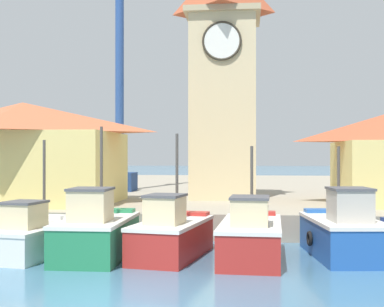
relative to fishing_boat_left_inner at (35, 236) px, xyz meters
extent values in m
plane|color=teal|center=(3.72, -5.14, -0.67)|extent=(300.00, 300.00, 0.00)
cube|color=#9E937F|center=(3.72, 23.54, -0.13)|extent=(120.00, 40.00, 1.07)
cube|color=silver|center=(0.01, 0.05, -0.20)|extent=(2.47, 4.41, 0.92)
cube|color=silver|center=(0.32, 1.85, 0.38)|extent=(1.61, 0.85, 0.24)
cube|color=silver|center=(0.01, 0.05, 0.31)|extent=(2.54, 4.47, 0.12)
cube|color=beige|center=(-0.11, -0.67, 0.77)|extent=(1.28, 1.41, 0.80)
cube|color=#4C4C51|center=(-0.11, -0.67, 1.21)|extent=(1.37, 1.50, 0.08)
cylinder|color=#4C4742|center=(0.10, 0.56, 1.84)|extent=(0.10, 0.10, 2.93)
torus|color=black|center=(-0.92, 0.42, -0.20)|extent=(0.20, 0.53, 0.52)
cube|color=#237A4C|center=(2.20, -0.08, -0.07)|extent=(2.04, 4.40, 1.20)
cube|color=#237A4C|center=(2.18, 1.86, 0.65)|extent=(1.71, 0.61, 0.24)
cube|color=silver|center=(2.20, -0.08, 0.58)|extent=(2.10, 4.46, 0.12)
cube|color=beige|center=(2.20, -0.85, 1.14)|extent=(1.21, 1.33, 0.99)
cube|color=#4C4C51|center=(2.20, -0.85, 1.68)|extent=(1.29, 1.41, 0.08)
cylinder|color=#4C4742|center=(2.19, 0.47, 2.20)|extent=(0.10, 0.10, 3.12)
torus|color=black|center=(1.11, 0.13, -0.07)|extent=(0.12, 0.52, 0.52)
cube|color=#AD2823|center=(4.71, 0.20, -0.12)|extent=(2.51, 4.48, 1.10)
cube|color=#AD2823|center=(5.04, 2.03, 0.56)|extent=(1.60, 0.86, 0.24)
cube|color=silver|center=(4.71, 0.20, 0.49)|extent=(2.58, 4.55, 0.12)
cube|color=beige|center=(4.58, -0.53, 0.98)|extent=(1.28, 1.44, 0.88)
cube|color=#4C4C51|center=(4.58, -0.53, 1.46)|extent=(1.37, 1.53, 0.08)
cylinder|color=#4C4742|center=(4.80, 0.72, 2.03)|extent=(0.10, 0.10, 2.97)
torus|color=black|center=(3.79, 0.58, -0.12)|extent=(0.21, 0.53, 0.52)
cube|color=#AD2823|center=(7.35, 0.10, -0.10)|extent=(2.13, 4.85, 1.12)
cube|color=#AD2823|center=(7.46, 2.22, 0.58)|extent=(1.63, 0.68, 0.24)
cube|color=silver|center=(7.35, 0.10, 0.51)|extent=(2.19, 4.91, 0.12)
cube|color=beige|center=(7.31, -0.74, 0.98)|extent=(1.20, 1.48, 0.83)
cube|color=#4C4C51|center=(7.31, -0.74, 1.44)|extent=(1.29, 1.57, 0.08)
cylinder|color=#4C4742|center=(7.38, 0.69, 1.82)|extent=(0.10, 0.10, 2.51)
torus|color=black|center=(6.34, 0.38, -0.10)|extent=(0.15, 0.53, 0.52)
cube|color=#2356A8|center=(10.44, 0.78, -0.07)|extent=(2.47, 4.53, 1.19)
cube|color=#2356A8|center=(10.23, 2.68, 0.64)|extent=(1.76, 0.78, 0.24)
cube|color=silver|center=(10.44, 0.78, 0.57)|extent=(2.54, 4.60, 0.12)
cube|color=#B2ADA3|center=(10.52, 0.02, 1.14)|extent=(1.34, 1.43, 1.01)
cube|color=#4C4C51|center=(10.52, 0.02, 1.68)|extent=(1.43, 1.51, 0.08)
cylinder|color=#4C4742|center=(10.38, 1.31, 1.85)|extent=(0.10, 0.10, 2.44)
torus|color=black|center=(9.34, 0.87, -0.07)|extent=(0.18, 0.53, 0.52)
cube|color=beige|center=(5.94, 11.41, 5.28)|extent=(3.47, 3.47, 9.74)
cube|color=tan|center=(5.94, 11.41, 10.29)|extent=(3.97, 3.97, 0.30)
cylinder|color=white|center=(5.94, 9.62, 8.59)|extent=(1.91, 0.12, 1.91)
torus|color=#332D23|center=(5.94, 9.58, 8.59)|extent=(2.03, 0.12, 2.03)
cube|color=#E5D17A|center=(-3.85, 7.81, 2.14)|extent=(9.19, 6.20, 3.47)
pyramid|color=#C1603D|center=(-3.85, 7.81, 4.62)|extent=(9.59, 6.60, 1.50)
cube|color=navy|center=(-1.09, 16.63, 1.01)|extent=(2.00, 2.00, 1.20)
cylinder|color=#284C93|center=(-1.09, 16.63, 11.29)|extent=(0.56, 0.56, 19.36)
camera|label=1|loc=(7.22, -17.63, 2.79)|focal=50.00mm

